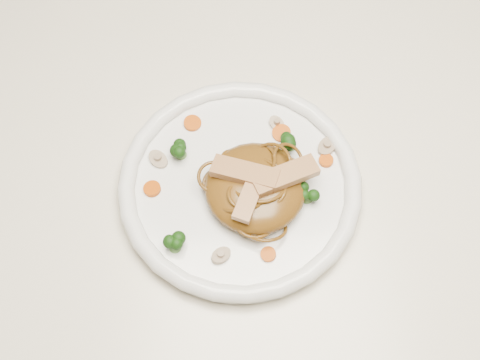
{
  "coord_description": "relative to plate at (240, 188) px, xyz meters",
  "views": [
    {
      "loc": [
        -0.09,
        -0.3,
        1.43
      ],
      "look_at": [
        -0.07,
        0.03,
        0.78
      ],
      "focal_mm": 48.26,
      "sensor_mm": 36.0,
      "label": 1
    }
  ],
  "objects": [
    {
      "name": "ground",
      "position": [
        0.07,
        -0.03,
        -0.76
      ],
      "size": [
        4.0,
        4.0,
        0.0
      ],
      "primitive_type": "plane",
      "color": "brown",
      "rests_on": "ground"
    },
    {
      "name": "table",
      "position": [
        0.07,
        -0.03,
        -0.11
      ],
      "size": [
        1.2,
        0.8,
        0.75
      ],
      "color": "beige",
      "rests_on": "ground"
    },
    {
      "name": "plate",
      "position": [
        0.0,
        0.0,
        0.0
      ],
      "size": [
        0.31,
        0.31,
        0.02
      ],
      "primitive_type": "cylinder",
      "rotation": [
        0.0,
        0.0,
        0.1
      ],
      "color": "white",
      "rests_on": "table"
    },
    {
      "name": "noodle_mound",
      "position": [
        0.02,
        -0.01,
        0.02
      ],
      "size": [
        0.12,
        0.12,
        0.04
      ],
      "primitive_type": "ellipsoid",
      "rotation": [
        0.0,
        0.0,
        0.09
      ],
      "color": "brown",
      "rests_on": "plate"
    },
    {
      "name": "chicken_a",
      "position": [
        0.05,
        -0.01,
        0.05
      ],
      "size": [
        0.08,
        0.05,
        0.01
      ],
      "primitive_type": "cube",
      "rotation": [
        0.0,
        0.0,
        0.36
      ],
      "color": "tan",
      "rests_on": "noodle_mound"
    },
    {
      "name": "chicken_b",
      "position": [
        0.01,
        -0.0,
        0.05
      ],
      "size": [
        0.08,
        0.05,
        0.01
      ],
      "primitive_type": "cube",
      "rotation": [
        0.0,
        0.0,
        2.77
      ],
      "color": "tan",
      "rests_on": "noodle_mound"
    },
    {
      "name": "chicken_c",
      "position": [
        0.01,
        -0.03,
        0.05
      ],
      "size": [
        0.04,
        0.06,
        0.01
      ],
      "primitive_type": "cube",
      "rotation": [
        0.0,
        0.0,
        4.3
      ],
      "color": "tan",
      "rests_on": "noodle_mound"
    },
    {
      "name": "broccoli_0",
      "position": [
        0.06,
        0.05,
        0.02
      ],
      "size": [
        0.03,
        0.03,
        0.03
      ],
      "primitive_type": null,
      "rotation": [
        0.0,
        0.0,
        0.28
      ],
      "color": "#11370B",
      "rests_on": "plate"
    },
    {
      "name": "broccoli_1",
      "position": [
        -0.07,
        0.04,
        0.02
      ],
      "size": [
        0.03,
        0.03,
        0.03
      ],
      "primitive_type": null,
      "rotation": [
        0.0,
        0.0,
        -0.25
      ],
      "color": "#11370B",
      "rests_on": "plate"
    },
    {
      "name": "broccoli_2",
      "position": [
        -0.08,
        -0.07,
        0.02
      ],
      "size": [
        0.03,
        0.03,
        0.03
      ],
      "primitive_type": null,
      "rotation": [
        0.0,
        0.0,
        0.1
      ],
      "color": "#11370B",
      "rests_on": "plate"
    },
    {
      "name": "broccoli_3",
      "position": [
        0.08,
        -0.02,
        0.02
      ],
      "size": [
        0.04,
        0.04,
        0.03
      ],
      "primitive_type": null,
      "rotation": [
        0.0,
        0.0,
        -0.34
      ],
      "color": "#11370B",
      "rests_on": "plate"
    },
    {
      "name": "carrot_0",
      "position": [
        0.05,
        0.07,
        0.01
      ],
      "size": [
        0.03,
        0.03,
        0.0
      ],
      "primitive_type": "cylinder",
      "rotation": [
        0.0,
        0.0,
        0.42
      ],
      "color": "#B34606",
      "rests_on": "plate"
    },
    {
      "name": "carrot_1",
      "position": [
        -0.1,
        0.0,
        0.01
      ],
      "size": [
        0.02,
        0.02,
        0.0
      ],
      "primitive_type": "cylinder",
      "rotation": [
        0.0,
        0.0,
        -0.19
      ],
      "color": "#B34606",
      "rests_on": "plate"
    },
    {
      "name": "carrot_2",
      "position": [
        0.1,
        0.03,
        0.01
      ],
      "size": [
        0.02,
        0.02,
        0.0
      ],
      "primitive_type": "cylinder",
      "rotation": [
        0.0,
        0.0,
        -0.38
      ],
      "color": "#B34606",
      "rests_on": "plate"
    },
    {
      "name": "carrot_3",
      "position": [
        -0.05,
        0.09,
        0.01
      ],
      "size": [
        0.03,
        0.03,
        0.0
      ],
      "primitive_type": "cylinder",
      "rotation": [
        0.0,
        0.0,
        0.26
      ],
      "color": "#B34606",
      "rests_on": "plate"
    },
    {
      "name": "carrot_4",
      "position": [
        0.03,
        -0.09,
        0.01
      ],
      "size": [
        0.02,
        0.02,
        0.0
      ],
      "primitive_type": "cylinder",
      "rotation": [
        0.0,
        0.0,
        -0.27
      ],
      "color": "#B34606",
      "rests_on": "plate"
    },
    {
      "name": "mushroom_0",
      "position": [
        -0.03,
        -0.09,
        0.01
      ],
      "size": [
        0.03,
        0.03,
        0.01
      ],
      "primitive_type": "cylinder",
      "rotation": [
        0.0,
        0.0,
        0.62
      ],
      "color": "tan",
      "rests_on": "plate"
    },
    {
      "name": "mushroom_1",
      "position": [
        0.11,
        0.04,
        0.01
      ],
      "size": [
        0.04,
        0.04,
        0.01
      ],
      "primitive_type": "cylinder",
      "rotation": [
        0.0,
        0.0,
        0.92
      ],
      "color": "tan",
      "rests_on": "plate"
    },
    {
      "name": "mushroom_2",
      "position": [
        -0.09,
        0.04,
        0.01
      ],
      "size": [
        0.04,
        0.04,
        0.01
      ],
      "primitive_type": "cylinder",
      "rotation": [
        0.0,
        0.0,
        -0.84
      ],
      "color": "tan",
      "rests_on": "plate"
    },
    {
      "name": "mushroom_3",
      "position": [
        0.05,
        0.08,
        0.01
      ],
      "size": [
        0.03,
        0.03,
        0.01
      ],
      "primitive_type": "cylinder",
      "rotation": [
        0.0,
        0.0,
        2.18
      ],
      "color": "tan",
      "rests_on": "plate"
    }
  ]
}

